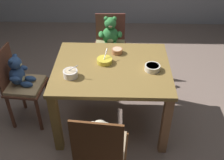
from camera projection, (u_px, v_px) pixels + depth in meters
ground_plane at (112, 121)px, 3.04m from camera, size 5.20×5.20×0.04m
dining_table at (112, 77)px, 2.67m from camera, size 1.12×0.91×0.72m
teddy_chair_far_center at (110, 40)px, 3.36m from camera, size 0.42×0.42×0.86m
teddy_chair_near_front at (101, 147)px, 2.04m from camera, size 0.43×0.43×0.95m
teddy_chair_near_left at (20, 80)px, 2.74m from camera, size 0.40×0.40×0.87m
porridge_bowl_cream_near_right at (152, 68)px, 2.53m from camera, size 0.15×0.15×0.05m
porridge_bowl_yellow_center at (105, 61)px, 2.64m from camera, size 0.15×0.16×0.12m
porridge_bowl_white_near_left at (70, 74)px, 2.44m from camera, size 0.14×0.13×0.13m
porridge_bowl_terracotta_far_center at (117, 51)px, 2.78m from camera, size 0.11×0.11×0.05m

